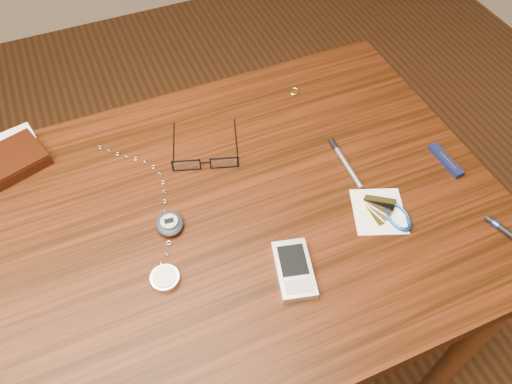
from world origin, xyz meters
TOP-DOWN VIEW (x-y plane):
  - ground at (0.00, 0.00)m, footprint 3.80×3.80m
  - desk at (0.00, 0.00)m, footprint 1.00×0.70m
  - wallet_and_card at (-0.33, 0.27)m, footprint 0.14×0.17m
  - eyeglasses at (0.01, 0.12)m, footprint 0.16×0.16m
  - gold_ring at (0.26, 0.25)m, footprint 0.03×0.03m
  - pocket_watch at (-0.14, -0.07)m, footprint 0.10×0.36m
  - pda_phone at (0.06, -0.15)m, footprint 0.08×0.12m
  - pedometer at (-0.10, 0.01)m, footprint 0.05×0.06m
  - notepad_keys at (0.27, -0.11)m, footprint 0.12×0.13m
  - pocket_knife at (0.44, -0.05)m, footprint 0.02×0.09m
  - silver_pen at (0.25, 0.03)m, footprint 0.02×0.13m
  - black_blue_pen at (0.43, -0.23)m, footprint 0.04×0.08m

SIDE VIEW (x-z plane):
  - ground at x=0.00m, z-range 0.00..0.00m
  - desk at x=0.00m, z-range 0.27..1.02m
  - gold_ring at x=0.26m, z-range 0.75..0.75m
  - notepad_keys at x=0.27m, z-range 0.75..0.76m
  - silver_pen at x=0.25m, z-range 0.75..0.76m
  - pocket_knife at x=0.44m, z-range 0.75..0.76m
  - black_blue_pen at x=0.43m, z-range 0.75..0.76m
  - pocket_watch at x=-0.14m, z-range 0.75..0.76m
  - pda_phone at x=0.06m, z-range 0.75..0.77m
  - pedometer at x=-0.10m, z-range 0.75..0.77m
  - eyeglasses at x=0.01m, z-range 0.75..0.78m
  - wallet_and_card at x=-0.33m, z-range 0.75..0.78m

